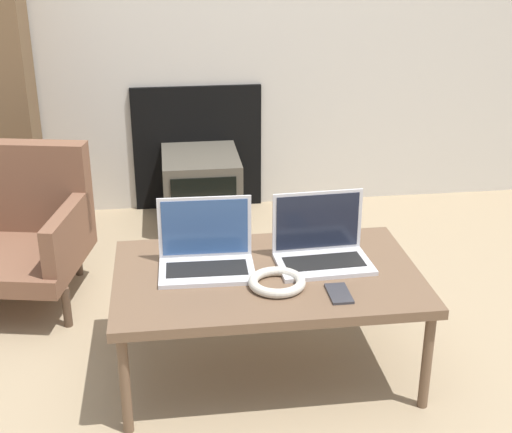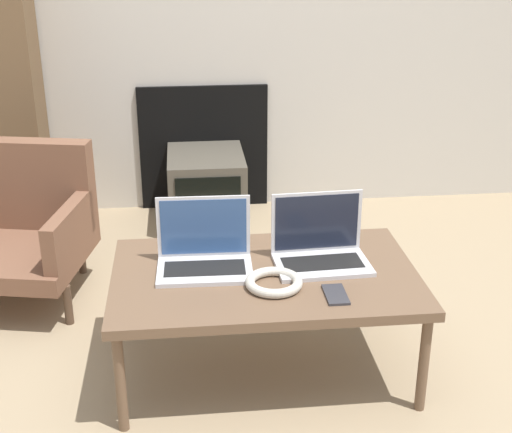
{
  "view_description": "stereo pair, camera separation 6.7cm",
  "coord_description": "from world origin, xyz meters",
  "px_view_note": "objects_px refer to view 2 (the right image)",
  "views": [
    {
      "loc": [
        -0.34,
        -2.01,
        1.57
      ],
      "look_at": [
        0.0,
        0.55,
        0.5
      ],
      "focal_mm": 50.0,
      "sensor_mm": 36.0,
      "label": 1
    },
    {
      "loc": [
        -0.27,
        -2.01,
        1.57
      ],
      "look_at": [
        0.0,
        0.55,
        0.5
      ],
      "focal_mm": 50.0,
      "sensor_mm": 36.0,
      "label": 2
    }
  ],
  "objects_px": {
    "headphones": "(274,282)",
    "tv": "(206,189)",
    "phone": "(336,295)",
    "laptop_right": "(320,247)",
    "laptop_left": "(204,253)",
    "armchair": "(12,222)"
  },
  "relations": [
    {
      "from": "laptop_left",
      "to": "laptop_right",
      "type": "xyz_separation_m",
      "value": [
        0.42,
        -0.0,
        0.0
      ]
    },
    {
      "from": "laptop_left",
      "to": "laptop_right",
      "type": "distance_m",
      "value": 0.42
    },
    {
      "from": "tv",
      "to": "laptop_left",
      "type": "bearing_deg",
      "value": -92.42
    },
    {
      "from": "tv",
      "to": "armchair",
      "type": "height_order",
      "value": "armchair"
    },
    {
      "from": "laptop_right",
      "to": "armchair",
      "type": "relative_size",
      "value": 0.46
    },
    {
      "from": "tv",
      "to": "headphones",
      "type": "bearing_deg",
      "value": -83.55
    },
    {
      "from": "laptop_left",
      "to": "tv",
      "type": "height_order",
      "value": "laptop_left"
    },
    {
      "from": "laptop_right",
      "to": "headphones",
      "type": "relative_size",
      "value": 1.76
    },
    {
      "from": "armchair",
      "to": "phone",
      "type": "bearing_deg",
      "value": -24.66
    },
    {
      "from": "laptop_left",
      "to": "armchair",
      "type": "height_order",
      "value": "armchair"
    },
    {
      "from": "headphones",
      "to": "tv",
      "type": "relative_size",
      "value": 0.39
    },
    {
      "from": "laptop_right",
      "to": "phone",
      "type": "relative_size",
      "value": 2.54
    },
    {
      "from": "laptop_right",
      "to": "tv",
      "type": "xyz_separation_m",
      "value": [
        -0.37,
        1.36,
        -0.26
      ]
    },
    {
      "from": "laptop_left",
      "to": "phone",
      "type": "relative_size",
      "value": 2.51
    },
    {
      "from": "tv",
      "to": "armchair",
      "type": "relative_size",
      "value": 0.67
    },
    {
      "from": "phone",
      "to": "tv",
      "type": "height_order",
      "value": "phone"
    },
    {
      "from": "laptop_right",
      "to": "headphones",
      "type": "height_order",
      "value": "laptop_right"
    },
    {
      "from": "laptop_right",
      "to": "armchair",
      "type": "height_order",
      "value": "armchair"
    },
    {
      "from": "phone",
      "to": "armchair",
      "type": "distance_m",
      "value": 1.56
    },
    {
      "from": "phone",
      "to": "tv",
      "type": "xyz_separation_m",
      "value": [
        -0.37,
        1.62,
        -0.21
      ]
    },
    {
      "from": "laptop_left",
      "to": "armchair",
      "type": "xyz_separation_m",
      "value": [
        -0.83,
        0.66,
        -0.13
      ]
    },
    {
      "from": "laptop_right",
      "to": "laptop_left",
      "type": "bearing_deg",
      "value": 177.13
    }
  ]
}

